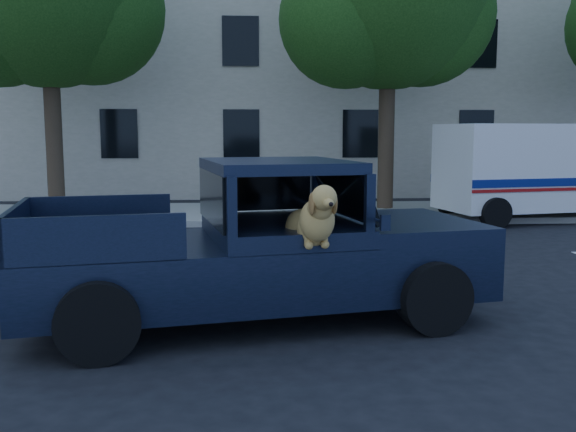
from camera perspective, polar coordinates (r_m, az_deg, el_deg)
The scene contains 7 objects.
ground at distance 8.41m, azimuth -10.82°, elevation -8.29°, with size 120.00×120.00×0.00m, color black.
far_sidewalk at distance 17.41m, azimuth -7.38°, elevation 0.21°, with size 60.00×4.00×0.15m, color gray.
lane_stripes at distance 11.71m, azimuth 0.90°, elevation -3.64°, with size 21.60×0.14×0.01m, color silver, non-canonical shape.
street_tree_mid at distance 18.44m, azimuth 9.04°, elevation 18.18°, with size 6.00×5.20×8.60m.
building_main at distance 24.72m, azimuth 0.53°, elevation 12.69°, with size 26.00×6.00×9.00m, color beige.
pickup_truck at distance 7.71m, azimuth -3.41°, elevation -4.60°, with size 5.70×3.18×1.93m.
mail_truck at distance 17.37m, azimuth 20.39°, elevation 3.09°, with size 4.78×2.96×2.46m.
Camera 1 is at (0.98, -8.04, 2.27)m, focal length 40.00 mm.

